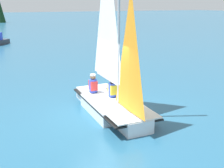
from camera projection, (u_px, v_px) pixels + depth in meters
ground_plane at (112, 112)px, 10.04m from camera, size 260.00×260.00×0.00m
sailboat_main at (112, 90)px, 9.82m from camera, size 1.89×4.36×6.13m
sailor_helm at (113, 92)px, 10.24m from camera, size 0.32×0.36×1.16m
sailor_crew at (93, 88)px, 10.75m from camera, size 0.32×0.36×1.16m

